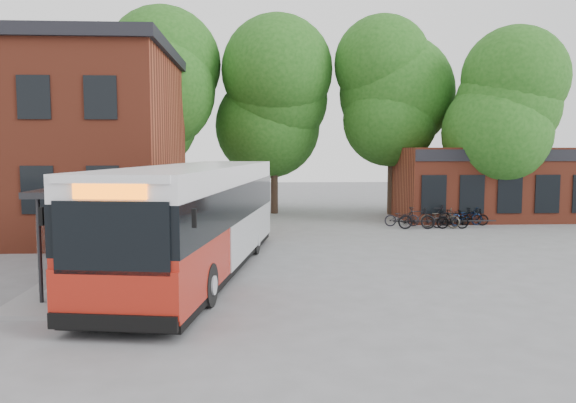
{
  "coord_description": "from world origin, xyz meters",
  "views": [
    {
      "loc": [
        -0.07,
        -17.25,
        3.88
      ],
      "look_at": [
        1.06,
        3.11,
        2.0
      ],
      "focal_mm": 35.0,
      "sensor_mm": 36.0,
      "label": 1
    }
  ],
  "objects": [
    {
      "name": "tree_0",
      "position": [
        -6.0,
        16.0,
        5.5
      ],
      "size": [
        7.92,
        7.92,
        11.0
      ],
      "primitive_type": null,
      "color": "#1D4F15",
      "rests_on": "ground"
    },
    {
      "name": "tree_3",
      "position": [
        13.0,
        12.0,
        4.64
      ],
      "size": [
        7.04,
        7.04,
        9.28
      ],
      "primitive_type": null,
      "color": "#1D4F15",
      "rests_on": "ground"
    },
    {
      "name": "bus_shelter",
      "position": [
        -4.5,
        -1.0,
        1.45
      ],
      "size": [
        3.6,
        7.0,
        2.9
      ],
      "primitive_type": null,
      "color": "#242427",
      "rests_on": "ground"
    },
    {
      "name": "bicycle_5",
      "position": [
        9.55,
        9.65,
        0.48
      ],
      "size": [
        1.61,
        0.53,
        0.96
      ],
      "primitive_type": "imported",
      "rotation": [
        0.0,
        0.0,
        1.52
      ],
      "color": "black",
      "rests_on": "ground"
    },
    {
      "name": "bicycle_6",
      "position": [
        10.68,
        10.85,
        0.47
      ],
      "size": [
        1.88,
        0.96,
        0.94
      ],
      "primitive_type": "imported",
      "rotation": [
        0.0,
        0.0,
        1.77
      ],
      "color": "#0C1C3C",
      "rests_on": "ground"
    },
    {
      "name": "bicycle_4",
      "position": [
        9.39,
        10.08,
        0.42
      ],
      "size": [
        1.68,
        0.92,
        0.84
      ],
      "primitive_type": "imported",
      "rotation": [
        0.0,
        0.0,
        1.81
      ],
      "color": "black",
      "rests_on": "ground"
    },
    {
      "name": "ground",
      "position": [
        0.0,
        0.0,
        0.0
      ],
      "size": [
        100.0,
        100.0,
        0.0
      ],
      "primitive_type": "plane",
      "color": "slate"
    },
    {
      "name": "bicycle_0",
      "position": [
        7.29,
        10.71,
        0.46
      ],
      "size": [
        1.79,
        0.72,
        0.92
      ],
      "primitive_type": "imported",
      "rotation": [
        0.0,
        0.0,
        1.51
      ],
      "color": "black",
      "rests_on": "ground"
    },
    {
      "name": "tree_1",
      "position": [
        1.0,
        17.0,
        5.2
      ],
      "size": [
        7.92,
        7.92,
        10.4
      ],
      "primitive_type": null,
      "color": "#1D4F15",
      "rests_on": "ground"
    },
    {
      "name": "bicycle_3",
      "position": [
        9.04,
        10.94,
        0.56
      ],
      "size": [
        1.92,
        1.1,
        1.11
      ],
      "primitive_type": "imported",
      "rotation": [
        0.0,
        0.0,
        1.23
      ],
      "color": "black",
      "rests_on": "ground"
    },
    {
      "name": "city_bus",
      "position": [
        -1.92,
        0.42,
        1.7
      ],
      "size": [
        4.92,
        13.64,
        3.39
      ],
      "primitive_type": null,
      "rotation": [
        0.0,
        0.0,
        -0.16
      ],
      "color": "#9F1D11",
      "rests_on": "ground"
    },
    {
      "name": "bicycle_1",
      "position": [
        7.75,
        9.62,
        0.54
      ],
      "size": [
        1.85,
        0.64,
        1.09
      ],
      "primitive_type": "imported",
      "rotation": [
        0.0,
        0.0,
        1.5
      ],
      "color": "black",
      "rests_on": "ground"
    },
    {
      "name": "bicycle_2",
      "position": [
        9.04,
        10.01,
        0.5
      ],
      "size": [
        2.01,
        1.4,
        1.0
      ],
      "primitive_type": "imported",
      "rotation": [
        0.0,
        0.0,
        1.14
      ],
      "color": "#3E392F",
      "rests_on": "ground"
    },
    {
      "name": "tree_2",
      "position": [
        8.0,
        16.0,
        5.5
      ],
      "size": [
        7.92,
        7.92,
        11.0
      ],
      "primitive_type": null,
      "color": "#1D4F15",
      "rests_on": "ground"
    },
    {
      "name": "bicycle_7",
      "position": [
        11.06,
        10.78,
        0.45
      ],
      "size": [
        1.54,
        0.65,
        0.9
      ],
      "primitive_type": "imported",
      "rotation": [
        0.0,
        0.0,
        1.41
      ],
      "color": "black",
      "rests_on": "ground"
    },
    {
      "name": "shop_row",
      "position": [
        15.0,
        14.0,
        2.0
      ],
      "size": [
        14.0,
        6.2,
        4.0
      ],
      "primitive_type": null,
      "color": "maroon",
      "rests_on": "ground"
    },
    {
      "name": "bike_rail",
      "position": [
        9.28,
        10.0,
        0.19
      ],
      "size": [
        5.2,
        0.1,
        0.38
      ],
      "primitive_type": null,
      "color": "#242427",
      "rests_on": "ground"
    }
  ]
}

